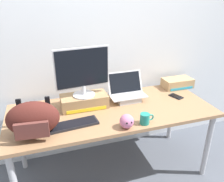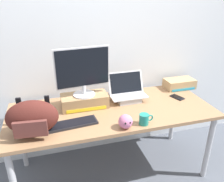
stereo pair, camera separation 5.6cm
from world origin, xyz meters
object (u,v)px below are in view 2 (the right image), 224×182
open_laptop (127,95)px  coffee_mug (144,119)px  external_keyboard (69,124)px  desktop_monitor (83,71)px  messenger_backpack (32,118)px  cell_phone (177,97)px  toner_box_cyan (179,84)px  plush_toy (126,122)px  toner_box_yellow (85,101)px

open_laptop → coffee_mug: size_ratio=2.92×
open_laptop → external_keyboard: (-0.60, -0.31, -0.04)m
desktop_monitor → messenger_backpack: size_ratio=1.22×
messenger_backpack → coffee_mug: messenger_backpack is taller
external_keyboard → cell_phone: bearing=5.9°
open_laptop → desktop_monitor: bearing=-177.3°
desktop_monitor → external_keyboard: (-0.18, -0.29, -0.33)m
messenger_backpack → toner_box_cyan: size_ratio=1.24×
messenger_backpack → plush_toy: size_ratio=3.54×
desktop_monitor → cell_phone: 0.98m
toner_box_yellow → plush_toy: (0.24, -0.44, -0.00)m
open_laptop → external_keyboard: 0.68m
open_laptop → messenger_backpack: bearing=-158.8°
messenger_backpack → cell_phone: 1.38m
external_keyboard → messenger_backpack: size_ratio=1.17×
external_keyboard → cell_phone: (1.10, 0.22, -0.01)m
external_keyboard → cell_phone: size_ratio=3.05×
coffee_mug → plush_toy: size_ratio=1.06×
desktop_monitor → plush_toy: 0.58m
toner_box_yellow → external_keyboard: size_ratio=0.90×
open_laptop → messenger_backpack: (-0.86, -0.34, 0.08)m
messenger_backpack → toner_box_yellow: bearing=41.8°
open_laptop → toner_box_cyan: (0.65, 0.13, -0.01)m
external_keyboard → plush_toy: plush_toy is taller
toner_box_cyan → cell_phone: bearing=-124.7°
open_laptop → toner_box_yellow: bearing=-177.5°
open_laptop → external_keyboard: size_ratio=0.75×
external_keyboard → desktop_monitor: bearing=53.1°
plush_toy → open_laptop: bearing=68.7°
toner_box_yellow → desktop_monitor: size_ratio=0.86×
desktop_monitor → external_keyboard: 0.47m
messenger_backpack → toner_box_cyan: bearing=22.8°
toner_box_yellow → plush_toy: 0.50m
toner_box_yellow → external_keyboard: 0.34m
messenger_backpack → plush_toy: (0.68, -0.12, -0.08)m
coffee_mug → toner_box_cyan: 0.88m
open_laptop → plush_toy: 0.50m
external_keyboard → toner_box_cyan: 1.33m
coffee_mug → toner_box_cyan: (0.67, 0.58, 0.01)m
desktop_monitor → open_laptop: (0.42, 0.02, -0.29)m
desktop_monitor → open_laptop: bearing=-3.1°
coffee_mug → external_keyboard: bearing=166.3°
toner_box_yellow → messenger_backpack: size_ratio=1.06×
toner_box_cyan → open_laptop: bearing=-169.0°
toner_box_yellow → external_keyboard: bearing=-121.6°
messenger_backpack → cell_phone: bearing=16.0°
desktop_monitor → open_laptop: 0.51m
messenger_backpack → cell_phone: (1.36, 0.25, -0.13)m
coffee_mug → plush_toy: bearing=-176.4°
external_keyboard → open_laptop: bearing=22.0°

